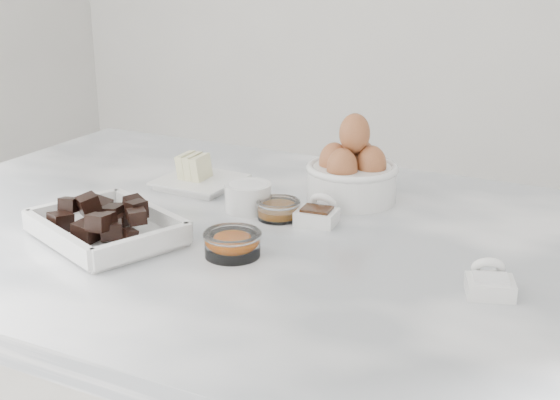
{
  "coord_description": "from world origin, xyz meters",
  "views": [
    {
      "loc": [
        0.51,
        -0.92,
        1.35
      ],
      "look_at": [
        0.02,
        0.03,
        0.98
      ],
      "focal_mm": 50.0,
      "sensor_mm": 36.0,
      "label": 1
    }
  ],
  "objects_px": {
    "sugar_ramekin": "(248,196)",
    "salt_spoon": "(490,282)",
    "egg_bowl": "(352,172)",
    "vanilla_spoon": "(318,213)",
    "chocolate_dish": "(106,224)",
    "butter_plate": "(199,176)",
    "honey_bowl": "(279,209)",
    "zest_bowl": "(232,243)"
  },
  "relations": [
    {
      "from": "chocolate_dish",
      "to": "salt_spoon",
      "type": "distance_m",
      "value": 0.52
    },
    {
      "from": "vanilla_spoon",
      "to": "honey_bowl",
      "type": "bearing_deg",
      "value": -168.68
    },
    {
      "from": "sugar_ramekin",
      "to": "zest_bowl",
      "type": "bearing_deg",
      "value": -67.08
    },
    {
      "from": "butter_plate",
      "to": "sugar_ramekin",
      "type": "distance_m",
      "value": 0.15
    },
    {
      "from": "sugar_ramekin",
      "to": "salt_spoon",
      "type": "bearing_deg",
      "value": -17.16
    },
    {
      "from": "sugar_ramekin",
      "to": "zest_bowl",
      "type": "distance_m",
      "value": 0.18
    },
    {
      "from": "egg_bowl",
      "to": "honey_bowl",
      "type": "distance_m",
      "value": 0.15
    },
    {
      "from": "honey_bowl",
      "to": "chocolate_dish",
      "type": "bearing_deg",
      "value": -133.56
    },
    {
      "from": "butter_plate",
      "to": "sugar_ramekin",
      "type": "bearing_deg",
      "value": -26.82
    },
    {
      "from": "zest_bowl",
      "to": "butter_plate",
      "type": "bearing_deg",
      "value": 131.16
    },
    {
      "from": "vanilla_spoon",
      "to": "chocolate_dish",
      "type": "bearing_deg",
      "value": -140.13
    },
    {
      "from": "butter_plate",
      "to": "salt_spoon",
      "type": "distance_m",
      "value": 0.57
    },
    {
      "from": "salt_spoon",
      "to": "sugar_ramekin",
      "type": "bearing_deg",
      "value": 162.84
    },
    {
      "from": "chocolate_dish",
      "to": "vanilla_spoon",
      "type": "distance_m",
      "value": 0.31
    },
    {
      "from": "egg_bowl",
      "to": "salt_spoon",
      "type": "distance_m",
      "value": 0.37
    },
    {
      "from": "zest_bowl",
      "to": "vanilla_spoon",
      "type": "height_order",
      "value": "vanilla_spoon"
    },
    {
      "from": "honey_bowl",
      "to": "butter_plate",
      "type": "bearing_deg",
      "value": 157.84
    },
    {
      "from": "honey_bowl",
      "to": "zest_bowl",
      "type": "height_order",
      "value": "zest_bowl"
    },
    {
      "from": "honey_bowl",
      "to": "sugar_ramekin",
      "type": "bearing_deg",
      "value": 169.68
    },
    {
      "from": "chocolate_dish",
      "to": "zest_bowl",
      "type": "height_order",
      "value": "chocolate_dish"
    },
    {
      "from": "egg_bowl",
      "to": "honey_bowl",
      "type": "relative_size",
      "value": 2.22
    },
    {
      "from": "chocolate_dish",
      "to": "egg_bowl",
      "type": "xyz_separation_m",
      "value": [
        0.24,
        0.32,
        0.02
      ]
    },
    {
      "from": "chocolate_dish",
      "to": "vanilla_spoon",
      "type": "height_order",
      "value": "chocolate_dish"
    },
    {
      "from": "egg_bowl",
      "to": "salt_spoon",
      "type": "xyz_separation_m",
      "value": [
        0.28,
        -0.24,
        -0.03
      ]
    },
    {
      "from": "chocolate_dish",
      "to": "butter_plate",
      "type": "bearing_deg",
      "value": 93.65
    },
    {
      "from": "chocolate_dish",
      "to": "egg_bowl",
      "type": "relative_size",
      "value": 1.7
    },
    {
      "from": "vanilla_spoon",
      "to": "salt_spoon",
      "type": "bearing_deg",
      "value": -23.93
    },
    {
      "from": "salt_spoon",
      "to": "zest_bowl",
      "type": "bearing_deg",
      "value": -172.67
    },
    {
      "from": "sugar_ramekin",
      "to": "vanilla_spoon",
      "type": "distance_m",
      "value": 0.12
    },
    {
      "from": "chocolate_dish",
      "to": "vanilla_spoon",
      "type": "bearing_deg",
      "value": 39.87
    },
    {
      "from": "sugar_ramekin",
      "to": "egg_bowl",
      "type": "relative_size",
      "value": 0.49
    },
    {
      "from": "zest_bowl",
      "to": "egg_bowl",
      "type": "bearing_deg",
      "value": 79.55
    },
    {
      "from": "butter_plate",
      "to": "egg_bowl",
      "type": "distance_m",
      "value": 0.26
    },
    {
      "from": "zest_bowl",
      "to": "vanilla_spoon",
      "type": "distance_m",
      "value": 0.17
    },
    {
      "from": "sugar_ramekin",
      "to": "egg_bowl",
      "type": "distance_m",
      "value": 0.17
    },
    {
      "from": "sugar_ramekin",
      "to": "chocolate_dish",
      "type": "bearing_deg",
      "value": -120.95
    },
    {
      "from": "chocolate_dish",
      "to": "zest_bowl",
      "type": "distance_m",
      "value": 0.19
    },
    {
      "from": "egg_bowl",
      "to": "vanilla_spoon",
      "type": "height_order",
      "value": "egg_bowl"
    },
    {
      "from": "sugar_ramekin",
      "to": "honey_bowl",
      "type": "bearing_deg",
      "value": -10.32
    },
    {
      "from": "butter_plate",
      "to": "egg_bowl",
      "type": "relative_size",
      "value": 0.89
    },
    {
      "from": "sugar_ramekin",
      "to": "butter_plate",
      "type": "bearing_deg",
      "value": 153.18
    },
    {
      "from": "honey_bowl",
      "to": "zest_bowl",
      "type": "distance_m",
      "value": 0.16
    }
  ]
}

